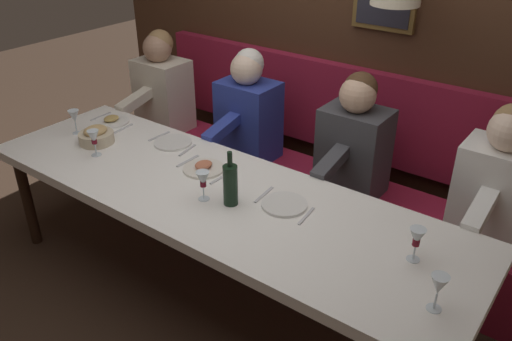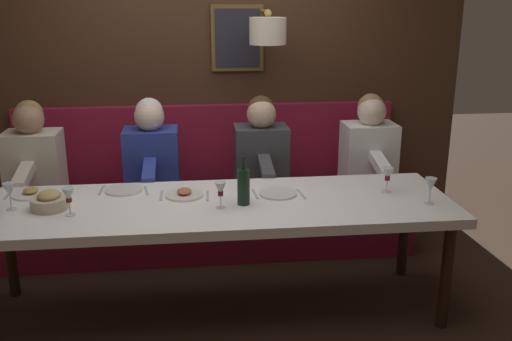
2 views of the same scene
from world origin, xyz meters
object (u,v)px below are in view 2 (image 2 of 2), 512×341
(wine_glass_0, at_px, (431,185))
(wine_bottle, at_px, (243,186))
(diner_near, at_px, (261,152))
(diner_far, at_px, (33,158))
(diner_middle, at_px, (151,155))
(wine_glass_1, at_px, (388,175))
(dining_table, at_px, (216,211))
(diner_nearest, at_px, (369,148))
(wine_glass_2, at_px, (9,191))
(wine_glass_3, at_px, (69,196))
(wine_glass_4, at_px, (220,190))
(bread_bowl, at_px, (50,201))

(wine_glass_0, distance_m, wine_bottle, 1.13)
(diner_near, relative_size, diner_far, 1.00)
(diner_middle, distance_m, wine_glass_1, 1.74)
(dining_table, height_order, diner_nearest, diner_nearest)
(dining_table, distance_m, diner_near, 0.97)
(diner_far, bearing_deg, wine_glass_2, -174.47)
(diner_near, relative_size, wine_glass_2, 4.82)
(wine_glass_1, relative_size, wine_glass_2, 1.00)
(diner_far, distance_m, wine_glass_3, 1.09)
(diner_middle, bearing_deg, wine_glass_2, 138.57)
(dining_table, distance_m, wine_glass_4, 0.20)
(bread_bowl, bearing_deg, diner_nearest, -68.30)
(diner_far, height_order, wine_glass_2, diner_far)
(wine_glass_2, bearing_deg, dining_table, -90.56)
(diner_middle, relative_size, wine_bottle, 2.64)
(diner_nearest, distance_m, wine_glass_4, 1.56)
(wine_glass_2, bearing_deg, diner_near, -61.38)
(wine_glass_4, bearing_deg, wine_bottle, -70.02)
(wine_glass_0, xyz_separation_m, bread_bowl, (0.17, 2.27, -0.07))
(wine_bottle, bearing_deg, diner_near, -13.41)
(bread_bowl, bearing_deg, dining_table, -89.96)
(diner_middle, distance_m, wine_glass_3, 1.08)
(dining_table, xyz_separation_m, wine_bottle, (-0.05, -0.17, 0.17))
(wine_glass_2, relative_size, bread_bowl, 0.75)
(wine_glass_4, relative_size, bread_bowl, 0.75)
(diner_nearest, relative_size, diner_near, 1.00)
(diner_far, bearing_deg, diner_nearest, -90.00)
(dining_table, distance_m, wine_glass_0, 1.31)
(diner_near, distance_m, diner_middle, 0.83)
(diner_far, relative_size, wine_glass_1, 4.82)
(diner_far, xyz_separation_m, wine_glass_4, (-0.98, -1.31, 0.04))
(bread_bowl, bearing_deg, diner_far, 19.25)
(diner_nearest, relative_size, bread_bowl, 3.60)
(dining_table, xyz_separation_m, diner_near, (0.88, -0.39, 0.13))
(wine_glass_3, height_order, wine_bottle, wine_bottle)
(wine_glass_0, bearing_deg, dining_table, 82.38)
(wine_glass_0, xyz_separation_m, wine_bottle, (0.12, 1.12, -0.00))
(bread_bowl, bearing_deg, wine_glass_4, -95.78)
(diner_nearest, relative_size, wine_glass_1, 4.82)
(diner_middle, bearing_deg, wine_glass_0, -121.43)
(diner_middle, xyz_separation_m, wine_glass_2, (-0.87, 0.77, 0.04))
(diner_nearest, height_order, wine_glass_2, diner_nearest)
(diner_near, relative_size, wine_glass_1, 4.82)
(diner_far, xyz_separation_m, bread_bowl, (-0.88, -0.31, -0.03))
(diner_near, xyz_separation_m, wine_glass_2, (-0.87, 1.59, 0.04))
(dining_table, bearing_deg, bread_bowl, 90.04)
(diner_nearest, distance_m, wine_glass_0, 1.06)
(dining_table, bearing_deg, wine_glass_0, -97.62)
(wine_glass_1, height_order, wine_bottle, wine_bottle)
(diner_near, bearing_deg, wine_glass_2, 118.62)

